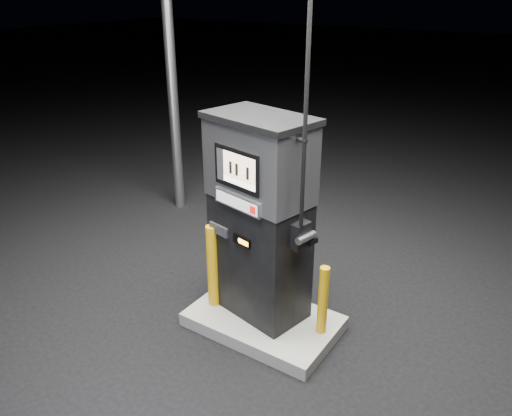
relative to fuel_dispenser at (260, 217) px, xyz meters
The scene contains 5 objects.
ground 1.29m from the fuel_dispenser, 39.61° to the right, with size 80.00×80.00×0.00m, color black.
pump_island 1.22m from the fuel_dispenser, 39.61° to the right, with size 1.60×1.00×0.15m, color slate.
fuel_dispenser is the anchor object (origin of this frame).
bollard_left 0.83m from the fuel_dispenser, 156.47° to the right, with size 0.13×0.13×0.98m, color #D3990B.
bollard_right 1.07m from the fuel_dispenser, ahead, with size 0.10×0.10×0.78m, color #D3990B.
Camera 1 is at (2.44, -3.83, 3.50)m, focal length 35.00 mm.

